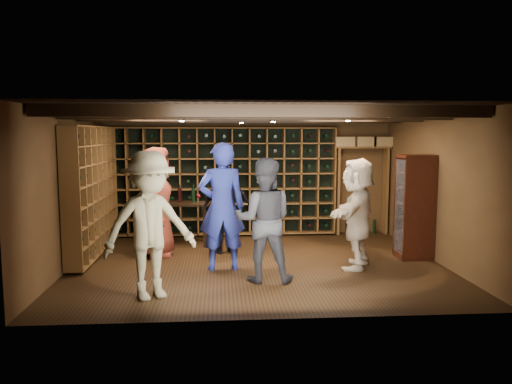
{
  "coord_description": "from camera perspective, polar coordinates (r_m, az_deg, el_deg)",
  "views": [
    {
      "loc": [
        -0.61,
        -8.02,
        2.13
      ],
      "look_at": [
        -0.01,
        0.2,
        1.17
      ],
      "focal_mm": 35.0,
      "sensor_mm": 36.0,
      "label": 1
    }
  ],
  "objects": [
    {
      "name": "man_blue_shirt",
      "position": [
        7.79,
        -3.93,
        -1.69
      ],
      "size": [
        0.77,
        0.55,
        2.0
      ],
      "primitive_type": "imported",
      "rotation": [
        0.0,
        0.0,
        3.24
      ],
      "color": "navy",
      "rests_on": "ground"
    },
    {
      "name": "guest_khaki",
      "position": [
        6.57,
        -12.04,
        -3.77
      ],
      "size": [
        1.43,
        1.21,
        1.91
      ],
      "primitive_type": "imported",
      "rotation": [
        0.0,
        0.0,
        0.48
      ],
      "color": "#7F7858",
      "rests_on": "ground"
    },
    {
      "name": "tasting_table",
      "position": [
        9.73,
        -8.53,
        -1.7
      ],
      "size": [
        1.16,
        0.73,
        1.1
      ],
      "rotation": [
        0.0,
        0.0,
        -0.18
      ],
      "color": "black",
      "rests_on": "ground"
    },
    {
      "name": "guest_beige",
      "position": [
        8.09,
        11.5,
        -2.38
      ],
      "size": [
        1.19,
        1.69,
        1.75
      ],
      "primitive_type": "imported",
      "rotation": [
        0.0,
        0.0,
        4.25
      ],
      "color": "#BFAA8D",
      "rests_on": "ground"
    },
    {
      "name": "wine_rack_left",
      "position": [
        9.17,
        -18.18,
        0.19
      ],
      "size": [
        0.3,
        2.65,
        2.2
      ],
      "color": "brown",
      "rests_on": "ground"
    },
    {
      "name": "guest_woman_black",
      "position": [
        8.91,
        -3.38,
        -1.98
      ],
      "size": [
        1.0,
        0.62,
        1.59
      ],
      "primitive_type": "imported",
      "rotation": [
        0.0,
        0.0,
        3.4
      ],
      "color": "black",
      "rests_on": "ground"
    },
    {
      "name": "room_shell",
      "position": [
        8.1,
        0.13,
        8.71
      ],
      "size": [
        6.0,
        6.0,
        6.0
      ],
      "color": "#54381D",
      "rests_on": "ground"
    },
    {
      "name": "man_grey_suit",
      "position": [
        7.19,
        0.9,
        -3.23
      ],
      "size": [
        0.94,
        0.77,
        1.79
      ],
      "primitive_type": "imported",
      "rotation": [
        0.0,
        0.0,
        3.03
      ],
      "color": "black",
      "rests_on": "ground"
    },
    {
      "name": "crate_shelf",
      "position": [
        10.79,
        12.09,
        3.53
      ],
      "size": [
        1.2,
        0.32,
        2.07
      ],
      "color": "brown",
      "rests_on": "ground"
    },
    {
      "name": "guest_red_floral",
      "position": [
        8.83,
        -11.35,
        -1.12
      ],
      "size": [
        0.67,
        0.98,
        1.91
      ],
      "primitive_type": "imported",
      "rotation": [
        0.0,
        0.0,
        1.65
      ],
      "color": "maroon",
      "rests_on": "ground"
    },
    {
      "name": "display_cabinet",
      "position": [
        8.96,
        17.64,
        -1.83
      ],
      "size": [
        0.55,
        0.5,
        1.75
      ],
      "color": "black",
      "rests_on": "ground"
    },
    {
      "name": "ground",
      "position": [
        8.32,
        0.14,
        -8.17
      ],
      "size": [
        6.0,
        6.0,
        0.0
      ],
      "primitive_type": "plane",
      "color": "black",
      "rests_on": "ground"
    },
    {
      "name": "wine_rack_back",
      "position": [
        10.4,
        -3.71,
        1.24
      ],
      "size": [
        4.65,
        0.3,
        2.2
      ],
      "color": "brown",
      "rests_on": "ground"
    }
  ]
}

